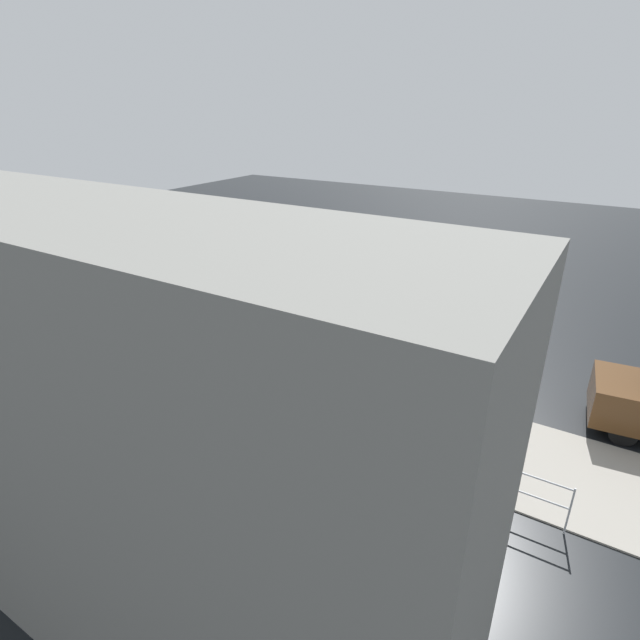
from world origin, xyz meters
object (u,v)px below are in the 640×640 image
sign_post (212,304)px  pedestrian (252,308)px  moving_hatchback (393,315)px  fire_hydrant (266,333)px

sign_post → pedestrian: bearing=-101.6°
moving_hatchback → fire_hydrant: size_ratio=4.98×
fire_hydrant → pedestrian: 1.06m
moving_hatchback → fire_hydrant: (3.45, 2.11, -0.63)m
fire_hydrant → sign_post: 2.02m
pedestrian → fire_hydrant: bearing=157.4°
pedestrian → sign_post: bearing=78.4°
fire_hydrant → pedestrian: pedestrian is taller
sign_post → fire_hydrant: bearing=-134.2°
moving_hatchback → sign_post: sign_post is taller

